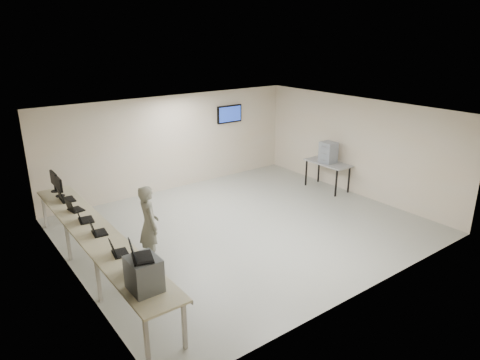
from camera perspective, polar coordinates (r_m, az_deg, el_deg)
room at (r=10.06m, az=0.64°, el=1.23°), size 8.01×7.01×2.81m
workbench at (r=8.68m, az=-18.65°, el=-7.02°), size 0.76×6.00×0.90m
equipment_box at (r=6.55m, az=-12.69°, el=-12.12°), size 0.44×0.50×0.52m
laptop_on_box at (r=6.36m, az=-13.40°, el=-9.68°), size 0.42×0.45×0.30m
laptop_0 at (r=7.08m, az=-14.34°, el=-11.40°), size 0.38×0.43×0.30m
laptop_1 at (r=7.68m, az=-16.07°, el=-9.09°), size 0.33×0.38×0.27m
laptop_2 at (r=8.53m, az=-18.58°, el=-6.43°), size 0.32×0.37×0.27m
laptop_3 at (r=9.17m, az=-20.21°, el=-4.76°), size 0.36×0.41×0.29m
laptop_4 at (r=9.77m, az=-21.35°, el=-3.47°), size 0.34×0.39×0.27m
laptop_5 at (r=10.41m, az=-22.37°, el=-2.16°), size 0.34×0.41×0.31m
monitor_near at (r=10.68m, az=-23.02°, el=-0.60°), size 0.21×0.47×0.46m
monitor_far at (r=11.04m, az=-23.54°, el=0.02°), size 0.22×0.49×0.48m
soldier at (r=8.82m, az=-12.02°, el=-5.90°), size 0.48×0.66×1.67m
side_table at (r=13.01m, az=11.63°, el=2.02°), size 0.65×1.40×0.84m
storage_bins at (r=12.89m, az=11.69°, el=3.64°), size 0.39×0.44×0.62m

